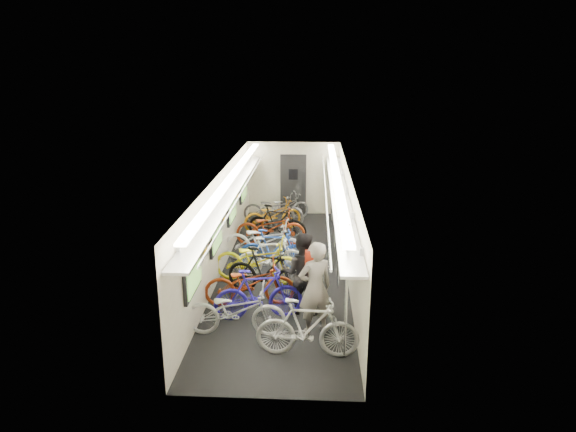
# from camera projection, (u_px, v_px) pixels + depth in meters

# --- Properties ---
(train_car_shell) EXTENTS (10.00, 10.00, 10.00)m
(train_car_shell) POSITION_uv_depth(u_px,v_px,m) (271.00, 197.00, 12.71)
(train_car_shell) COLOR black
(train_car_shell) RESTS_ON ground
(bicycle_0) EXTENTS (1.86, 0.65, 0.98)m
(bicycle_0) POSITION_uv_depth(u_px,v_px,m) (236.00, 311.00, 9.37)
(bicycle_0) COLOR #BAB8BE
(bicycle_0) RESTS_ON ground
(bicycle_1) EXTENTS (1.81, 0.83, 1.05)m
(bicycle_1) POSITION_uv_depth(u_px,v_px,m) (258.00, 294.00, 9.96)
(bicycle_1) COLOR #291DAF
(bicycle_1) RESTS_ON ground
(bicycle_2) EXTENTS (1.93, 0.89, 0.98)m
(bicycle_2) POSITION_uv_depth(u_px,v_px,m) (250.00, 283.00, 10.54)
(bicycle_2) COLOR #90300F
(bicycle_2) RESTS_ON ground
(bicycle_3) EXTENTS (1.86, 1.00, 1.07)m
(bicycle_3) POSITION_uv_depth(u_px,v_px,m) (265.00, 272.00, 11.00)
(bicycle_3) COLOR black
(bicycle_3) RESTS_ON ground
(bicycle_4) EXTENTS (2.13, 1.04, 1.07)m
(bicycle_4) POSITION_uv_depth(u_px,v_px,m) (258.00, 260.00, 11.66)
(bicycle_4) COLOR gold
(bicycle_4) RESTS_ON ground
(bicycle_5) EXTENTS (1.66, 0.78, 0.96)m
(bicycle_5) POSITION_uv_depth(u_px,v_px,m) (270.00, 256.00, 12.05)
(bicycle_5) COLOR white
(bicycle_5) RESTS_ON ground
(bicycle_6) EXTENTS (2.17, 1.08, 1.09)m
(bicycle_6) POSITION_uv_depth(u_px,v_px,m) (264.00, 241.00, 12.87)
(bicycle_6) COLOR silver
(bicycle_6) RESTS_ON ground
(bicycle_7) EXTENTS (1.72, 0.54, 1.02)m
(bicycle_7) POSITION_uv_depth(u_px,v_px,m) (273.00, 249.00, 12.40)
(bicycle_7) COLOR #1C41AB
(bicycle_7) RESTS_ON ground
(bicycle_8) EXTENTS (1.94, 0.75, 1.00)m
(bicycle_8) POSITION_uv_depth(u_px,v_px,m) (271.00, 228.00, 14.09)
(bicycle_8) COLOR maroon
(bicycle_8) RESTS_ON ground
(bicycle_9) EXTENTS (1.80, 0.93, 1.04)m
(bicycle_9) POSITION_uv_depth(u_px,v_px,m) (277.00, 223.00, 14.44)
(bicycle_9) COLOR black
(bicycle_9) RESTS_ON ground
(bicycle_10) EXTENTS (1.90, 1.31, 0.94)m
(bicycle_10) POSITION_uv_depth(u_px,v_px,m) (273.00, 215.00, 15.37)
(bicycle_10) COLOR orange
(bicycle_10) RESTS_ON ground
(bicycle_11) EXTENTS (1.78, 0.56, 1.06)m
(bicycle_11) POSITION_uv_depth(u_px,v_px,m) (307.00, 328.00, 8.67)
(bicycle_11) COLOR #BBBBBD
(bicycle_11) RESTS_ON ground
(bicycle_12) EXTENTS (2.03, 1.05, 1.01)m
(bicycle_12) POSITION_uv_depth(u_px,v_px,m) (273.00, 210.00, 15.80)
(bicycle_12) COLOR #59585D
(bicycle_12) RESTS_ON ground
(bicycle_14) EXTENTS (1.78, 1.23, 0.89)m
(bicycle_14) POSITION_uv_depth(u_px,v_px,m) (284.00, 207.00, 16.35)
(bicycle_14) COLOR slate
(bicycle_14) RESTS_ON ground
(passenger_near) EXTENTS (0.77, 0.65, 1.78)m
(passenger_near) POSITION_uv_depth(u_px,v_px,m) (315.00, 288.00, 9.35)
(passenger_near) COLOR gray
(passenger_near) RESTS_ON ground
(passenger_mid) EXTENTS (0.89, 0.73, 1.68)m
(passenger_mid) POSITION_uv_depth(u_px,v_px,m) (302.00, 273.00, 10.18)
(passenger_mid) COLOR black
(passenger_mid) RESTS_ON ground
(backpack) EXTENTS (0.28, 0.18, 0.38)m
(backpack) POSITION_uv_depth(u_px,v_px,m) (312.00, 260.00, 9.62)
(backpack) COLOR #B12511
(backpack) RESTS_ON passenger_near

